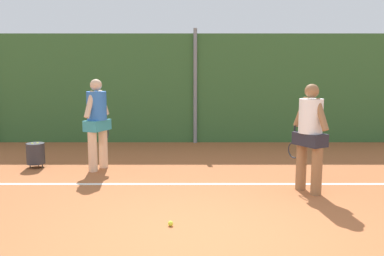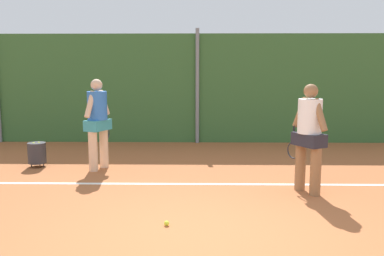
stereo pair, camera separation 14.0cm
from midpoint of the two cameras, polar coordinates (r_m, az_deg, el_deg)
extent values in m
plane|color=#A85B33|center=(6.89, 0.06, -8.61)|extent=(28.89, 28.89, 0.00)
cube|color=#386633|center=(11.31, 0.00, 5.44)|extent=(18.78, 0.25, 2.92)
cylinder|color=gray|center=(11.14, 0.00, 5.74)|extent=(0.10, 0.10, 3.06)
cube|color=white|center=(7.26, 0.05, -7.71)|extent=(13.72, 0.10, 0.01)
cylinder|color=#8C603D|center=(6.84, 16.13, -5.72)|extent=(0.17, 0.17, 0.77)
cylinder|color=#8C603D|center=(7.08, 14.15, -5.19)|extent=(0.17, 0.17, 0.77)
cube|color=#23232D|center=(6.86, 15.27, -1.50)|extent=(0.51, 0.59, 0.20)
cylinder|color=white|center=(6.81, 15.39, 1.62)|extent=(0.38, 0.38, 0.55)
sphere|color=#8C603D|center=(6.78, 15.51, 4.93)|extent=(0.22, 0.22, 0.22)
cylinder|color=#8C603D|center=(6.66, 16.69, 1.78)|extent=(0.21, 0.29, 0.52)
cylinder|color=#8C603D|center=(6.96, 14.17, 2.13)|extent=(0.21, 0.29, 0.52)
cylinder|color=black|center=(7.03, 13.29, -0.82)|extent=(0.03, 0.03, 0.28)
torus|color=#26262B|center=(7.08, 13.22, -2.98)|extent=(0.16, 0.26, 0.28)
cylinder|color=beige|center=(8.31, -14.06, -3.18)|extent=(0.17, 0.17, 0.79)
cylinder|color=beige|center=(8.58, -12.65, -2.78)|extent=(0.17, 0.17, 0.79)
cube|color=teal|center=(8.37, -13.46, 0.37)|extent=(0.49, 0.60, 0.21)
cylinder|color=blue|center=(8.32, -13.54, 3.00)|extent=(0.38, 0.38, 0.56)
sphere|color=beige|center=(8.30, -13.63, 5.78)|extent=(0.23, 0.23, 0.23)
cylinder|color=beige|center=(8.15, -14.47, 3.16)|extent=(0.19, 0.30, 0.53)
cylinder|color=beige|center=(8.50, -12.67, 3.41)|extent=(0.19, 0.30, 0.53)
cylinder|color=black|center=(8.63, -12.53, 0.97)|extent=(0.03, 0.03, 0.28)
torus|color=#26262B|center=(8.67, -12.47, -0.80)|extent=(0.13, 0.27, 0.28)
cylinder|color=#2D2D33|center=(9.01, -21.22, -3.29)|extent=(0.36, 0.36, 0.42)
cylinder|color=#2D2D33|center=(9.01, -20.39, -4.86)|extent=(0.02, 0.02, 0.08)
cylinder|color=#2D2D33|center=(9.10, -21.88, -4.82)|extent=(0.02, 0.02, 0.08)
cylinder|color=#2D2D33|center=(9.17, -20.86, -4.67)|extent=(0.02, 0.02, 0.08)
sphere|color=#CCDB33|center=(8.99, -20.97, -2.07)|extent=(0.07, 0.07, 0.07)
sphere|color=#CCDB33|center=(8.97, -21.62, -2.11)|extent=(0.07, 0.07, 0.07)
sphere|color=#CCDB33|center=(5.42, -3.81, -12.98)|extent=(0.07, 0.07, 0.07)
sphere|color=#CCDB33|center=(9.65, 16.40, -3.90)|extent=(0.07, 0.07, 0.07)
camera|label=1|loc=(0.07, -90.54, -0.08)|focal=38.77mm
camera|label=2|loc=(0.07, 89.46, 0.08)|focal=38.77mm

